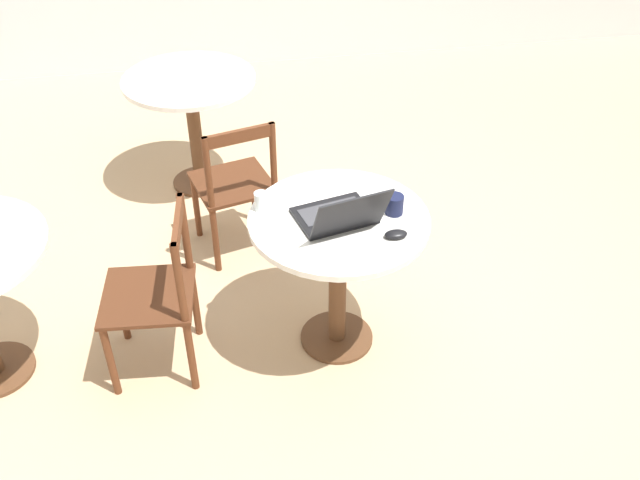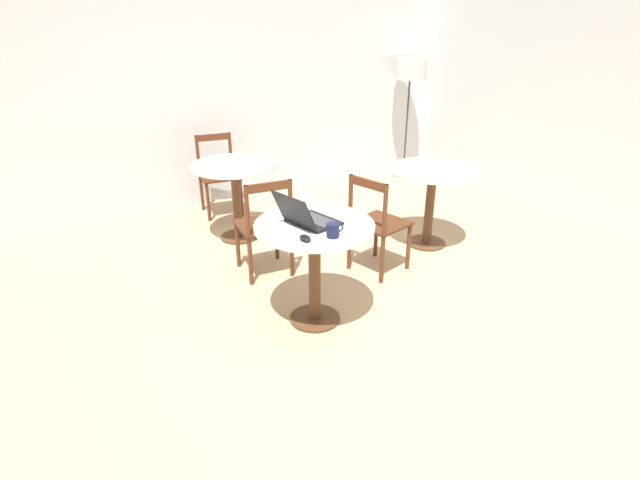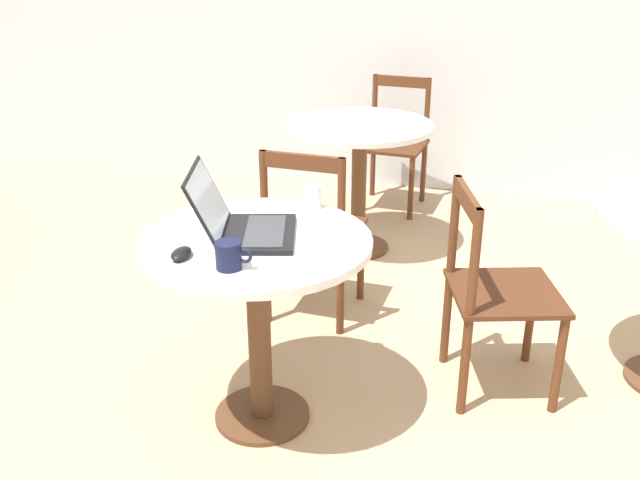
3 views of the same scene
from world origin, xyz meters
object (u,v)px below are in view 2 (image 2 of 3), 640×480
object	(u,v)px
laptop	(307,218)
mouse	(305,238)
chair_far_front	(265,227)
cafe_table_mid	(432,185)
chair_mid_left	(377,224)
cafe_table_far	(235,180)
floor_lamp	(410,75)
mug	(333,230)
chair_far_back	(219,175)
drinking_glass	(307,200)
cafe_table_near	(314,245)

from	to	relation	value
laptop	mouse	size ratio (longest dim) A/B	4.20
chair_far_front	mouse	xyz separation A→B (m)	(-0.18, -1.05, 0.34)
cafe_table_mid	laptop	distance (m)	1.76
cafe_table_mid	laptop	bearing A→B (deg)	-159.45
chair_mid_left	mouse	bearing A→B (deg)	-148.18
laptop	chair_mid_left	bearing A→B (deg)	25.02
chair_far_front	laptop	size ratio (longest dim) A/B	2.04
cafe_table_far	floor_lamp	xyz separation A→B (m)	(2.77, 0.88, 0.73)
cafe_table_mid	chair_far_front	size ratio (longest dim) A/B	0.95
cafe_table_mid	cafe_table_far	xyz separation A→B (m)	(-1.53, 1.04, 0.00)
chair_far_front	mug	distance (m)	1.15
cafe_table_mid	chair_far_front	xyz separation A→B (m)	(-1.60, 0.22, -0.17)
cafe_table_mid	cafe_table_far	size ratio (longest dim) A/B	1.00
chair_far_back	chair_far_front	xyz separation A→B (m)	(-0.16, -1.61, 0.00)
chair_far_back	mouse	world-z (taller)	chair_far_back
chair_mid_left	floor_lamp	xyz separation A→B (m)	(2.00, 2.13, 0.91)
chair_mid_left	mug	bearing A→B (deg)	-141.37
floor_lamp	drinking_glass	world-z (taller)	floor_lamp
chair_mid_left	cafe_table_far	bearing A→B (deg)	121.80
cafe_table_near	chair_far_back	xyz separation A→B (m)	(0.15, 2.45, -0.17)
mouse	laptop	bearing A→B (deg)	58.25
cafe_table_mid	floor_lamp	size ratio (longest dim) A/B	0.53
cafe_table_mid	cafe_table_far	bearing A→B (deg)	145.67
cafe_table_near	laptop	world-z (taller)	laptop
chair_far_back	cafe_table_far	bearing A→B (deg)	-96.75
chair_far_back	mug	xyz separation A→B (m)	(-0.16, -2.70, 0.37)
cafe_table_mid	mug	size ratio (longest dim) A/B	6.79
cafe_table_far	chair_mid_left	xyz separation A→B (m)	(0.77, -1.25, -0.17)
chair_mid_left	drinking_glass	size ratio (longest dim) A/B	9.70
chair_far_back	laptop	world-z (taller)	laptop
drinking_glass	floor_lamp	bearing A→B (deg)	39.28
chair_mid_left	floor_lamp	world-z (taller)	floor_lamp
cafe_table_near	cafe_table_mid	xyz separation A→B (m)	(1.59, 0.62, 0.00)
chair_far_front	cafe_table_near	bearing A→B (deg)	-89.51
chair_mid_left	chair_far_front	size ratio (longest dim) A/B	1.00
cafe_table_far	chair_far_front	bearing A→B (deg)	-94.76
cafe_table_mid	mug	xyz separation A→B (m)	(-1.59, -0.87, 0.20)
chair_mid_left	mouse	size ratio (longest dim) A/B	8.55
cafe_table_far	chair_far_front	world-z (taller)	chair_far_front
cafe_table_near	floor_lamp	distance (m)	3.88
chair_mid_left	chair_far_back	xyz separation A→B (m)	(-0.68, 2.03, 0.00)
chair_far_back	mug	distance (m)	2.73
cafe_table_far	chair_far_back	world-z (taller)	chair_far_back
mouse	cafe_table_mid	bearing A→B (deg)	25.19
cafe_table_near	cafe_table_mid	bearing A→B (deg)	21.36
mug	laptop	bearing A→B (deg)	99.82
floor_lamp	mouse	xyz separation A→B (m)	(-3.02, -2.76, -0.56)
cafe_table_mid	mouse	xyz separation A→B (m)	(-1.78, -0.83, 0.17)
cafe_table_mid	cafe_table_far	distance (m)	1.85
mouse	chair_mid_left	bearing A→B (deg)	31.82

